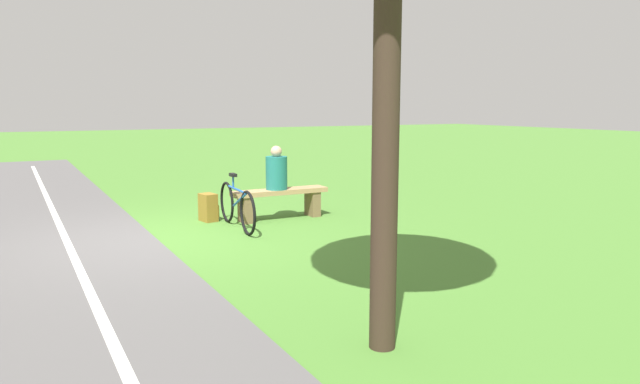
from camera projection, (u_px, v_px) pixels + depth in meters
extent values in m
plane|color=#477A2D|center=(156.00, 240.00, 8.32)|extent=(80.00, 80.00, 0.00)
cube|color=#565454|center=(121.00, 363.00, 4.32)|extent=(3.19, 36.05, 0.02)
cube|color=silver|center=(121.00, 361.00, 4.31)|extent=(0.86, 31.99, 0.00)
cube|color=#A88456|center=(280.00, 191.00, 9.76)|extent=(1.69, 0.40, 0.08)
cube|color=brown|center=(313.00, 203.00, 10.10)|extent=(0.17, 0.33, 0.44)
cube|color=brown|center=(245.00, 210.00, 9.50)|extent=(0.17, 0.33, 0.44)
cylinder|color=#1E6B66|center=(277.00, 173.00, 9.69)|extent=(0.37, 0.37, 0.56)
sphere|color=tan|center=(276.00, 151.00, 9.63)|extent=(0.19, 0.19, 0.19)
torus|color=black|center=(248.00, 213.00, 8.54)|extent=(0.07, 0.68, 0.68)
torus|color=black|center=(227.00, 202.00, 9.52)|extent=(0.07, 0.68, 0.68)
cylinder|color=#1E51A3|center=(236.00, 189.00, 8.99)|extent=(0.07, 0.93, 0.04)
cylinder|color=#1E51A3|center=(240.00, 200.00, 8.86)|extent=(0.06, 0.67, 0.32)
cylinder|color=#1E51A3|center=(233.00, 182.00, 9.12)|extent=(0.03, 0.03, 0.20)
cube|color=black|center=(233.00, 175.00, 9.10)|extent=(0.09, 0.20, 0.05)
cube|color=olive|center=(208.00, 207.00, 9.62)|extent=(0.28, 0.35, 0.47)
cube|color=#A57A2A|center=(215.00, 211.00, 9.71)|extent=(0.08, 0.22, 0.21)
cylinder|color=#38281E|center=(386.00, 104.00, 4.32)|extent=(0.21, 0.21, 3.88)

